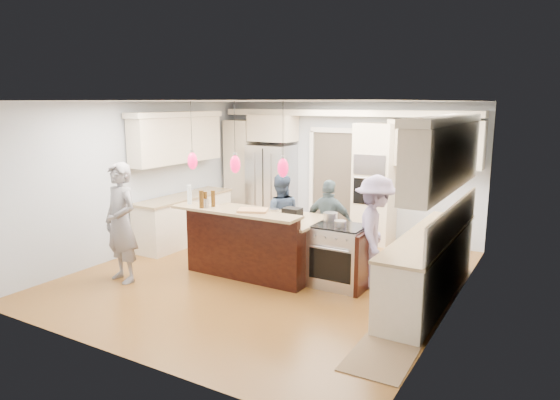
{
  "coord_description": "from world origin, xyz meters",
  "views": [
    {
      "loc": [
        3.94,
        -6.39,
        2.68
      ],
      "look_at": [
        0.0,
        0.35,
        1.15
      ],
      "focal_mm": 32.0,
      "sensor_mm": 36.0,
      "label": 1
    }
  ],
  "objects_px": {
    "kitchen_island": "(258,242)",
    "refrigerator": "(272,187)",
    "person_bar_end": "(121,223)",
    "person_far_left": "(280,217)",
    "island_range": "(341,256)"
  },
  "relations": [
    {
      "from": "refrigerator",
      "to": "person_far_left",
      "type": "bearing_deg",
      "value": -54.88
    },
    {
      "from": "person_bar_end",
      "to": "kitchen_island",
      "type": "bearing_deg",
      "value": 53.24
    },
    {
      "from": "kitchen_island",
      "to": "refrigerator",
      "type": "bearing_deg",
      "value": 116.88
    },
    {
      "from": "refrigerator",
      "to": "person_bar_end",
      "type": "relative_size",
      "value": 0.99
    },
    {
      "from": "kitchen_island",
      "to": "person_far_left",
      "type": "distance_m",
      "value": 0.82
    },
    {
      "from": "kitchen_island",
      "to": "person_bar_end",
      "type": "bearing_deg",
      "value": -137.8
    },
    {
      "from": "person_bar_end",
      "to": "person_far_left",
      "type": "bearing_deg",
      "value": 66.5
    },
    {
      "from": "island_range",
      "to": "person_far_left",
      "type": "bearing_deg",
      "value": 154.2
    },
    {
      "from": "refrigerator",
      "to": "kitchen_island",
      "type": "bearing_deg",
      "value": -63.12
    },
    {
      "from": "kitchen_island",
      "to": "person_far_left",
      "type": "height_order",
      "value": "person_far_left"
    },
    {
      "from": "refrigerator",
      "to": "island_range",
      "type": "height_order",
      "value": "refrigerator"
    },
    {
      "from": "island_range",
      "to": "person_far_left",
      "type": "relative_size",
      "value": 0.62
    },
    {
      "from": "island_range",
      "to": "person_bar_end",
      "type": "height_order",
      "value": "person_bar_end"
    },
    {
      "from": "kitchen_island",
      "to": "island_range",
      "type": "height_order",
      "value": "kitchen_island"
    },
    {
      "from": "kitchen_island",
      "to": "person_far_left",
      "type": "xyz_separation_m",
      "value": [
        -0.04,
        0.78,
        0.25
      ]
    }
  ]
}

